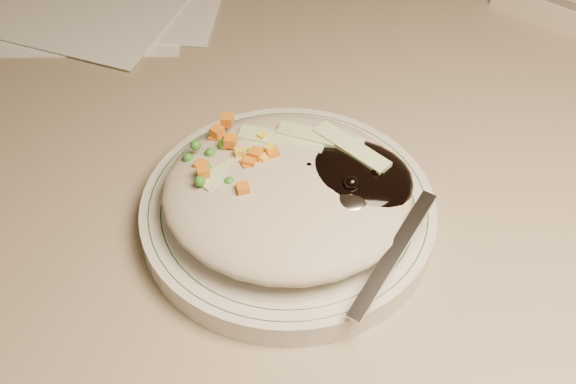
# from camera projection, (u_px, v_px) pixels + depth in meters

# --- Properties ---
(desk) EXTENTS (1.40, 0.70, 0.74)m
(desk) POSITION_uv_depth(u_px,v_px,m) (378.00, 241.00, 0.89)
(desk) COLOR gray
(desk) RESTS_ON ground
(plate) EXTENTS (0.23, 0.23, 0.02)m
(plate) POSITION_uv_depth(u_px,v_px,m) (288.00, 214.00, 0.63)
(plate) COLOR silver
(plate) RESTS_ON desk
(plate_rim) EXTENTS (0.22, 0.22, 0.00)m
(plate_rim) POSITION_uv_depth(u_px,v_px,m) (288.00, 206.00, 0.63)
(plate_rim) COLOR #144723
(plate_rim) RESTS_ON plate
(meal) EXTENTS (0.21, 0.19, 0.05)m
(meal) POSITION_uv_depth(u_px,v_px,m) (293.00, 188.00, 0.61)
(meal) COLOR #B5AA92
(meal) RESTS_ON plate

